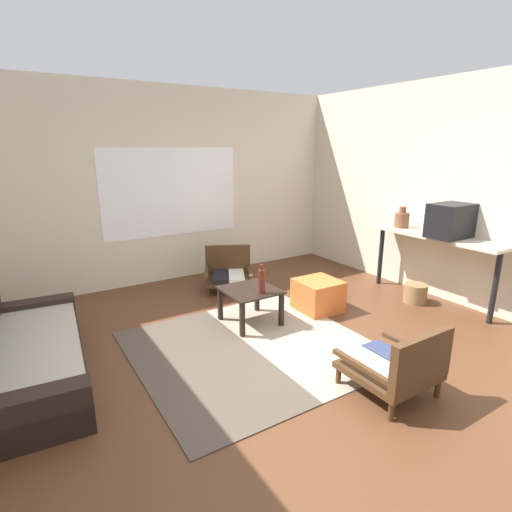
# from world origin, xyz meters

# --- Properties ---
(ground_plane) EXTENTS (7.80, 7.80, 0.00)m
(ground_plane) POSITION_xyz_m (0.00, 0.00, 0.00)
(ground_plane) COLOR #56331E
(far_wall_with_window) EXTENTS (5.60, 0.13, 2.70)m
(far_wall_with_window) POSITION_xyz_m (0.00, 3.06, 1.35)
(far_wall_with_window) COLOR beige
(far_wall_with_window) RESTS_ON ground
(side_wall_right) EXTENTS (0.12, 6.60, 2.70)m
(side_wall_right) POSITION_xyz_m (2.66, 0.30, 1.35)
(side_wall_right) COLOR beige
(side_wall_right) RESTS_ON ground
(area_rug) EXTENTS (2.17, 2.07, 0.01)m
(area_rug) POSITION_xyz_m (-0.17, 0.56, 0.01)
(area_rug) COLOR #4C4238
(area_rug) RESTS_ON ground
(couch) EXTENTS (0.97, 2.03, 0.70)m
(couch) POSITION_xyz_m (-2.07, 1.13, 0.21)
(couch) COLOR black
(couch) RESTS_ON ground
(coffee_table) EXTENTS (0.57, 0.57, 0.40)m
(coffee_table) POSITION_xyz_m (0.11, 1.06, 0.32)
(coffee_table) COLOR black
(coffee_table) RESTS_ON ground
(armchair_by_window) EXTENTS (0.81, 0.79, 0.56)m
(armchair_by_window) POSITION_xyz_m (0.45, 2.20, 0.24)
(armchair_by_window) COLOR #472D19
(armchair_by_window) RESTS_ON ground
(armchair_striped_foreground) EXTENTS (0.63, 0.63, 0.60)m
(armchair_striped_foreground) POSITION_xyz_m (0.39, -0.68, 0.27)
(armchair_striped_foreground) COLOR #472D19
(armchair_striped_foreground) RESTS_ON ground
(ottoman_orange) EXTENTS (0.49, 0.49, 0.37)m
(ottoman_orange) POSITION_xyz_m (0.99, 0.95, 0.19)
(ottoman_orange) COLOR #D1662D
(ottoman_orange) RESTS_ON ground
(console_shelf) EXTENTS (0.40, 1.69, 0.86)m
(console_shelf) POSITION_xyz_m (2.36, 0.44, 0.77)
(console_shelf) COLOR beige
(console_shelf) RESTS_ON ground
(crt_television) EXTENTS (0.51, 0.35, 0.39)m
(crt_television) POSITION_xyz_m (2.36, 0.26, 1.06)
(crt_television) COLOR black
(crt_television) RESTS_ON console_shelf
(clay_vase) EXTENTS (0.18, 0.18, 0.27)m
(clay_vase) POSITION_xyz_m (2.36, 0.93, 0.97)
(clay_vase) COLOR brown
(clay_vase) RESTS_ON console_shelf
(glass_bottle) EXTENTS (0.07, 0.07, 0.31)m
(glass_bottle) POSITION_xyz_m (0.15, 0.90, 0.53)
(glass_bottle) COLOR #5B2319
(glass_bottle) RESTS_ON coffee_table
(wicker_basket) EXTENTS (0.28, 0.28, 0.24)m
(wicker_basket) POSITION_xyz_m (2.18, 0.49, 0.12)
(wicker_basket) COLOR olive
(wicker_basket) RESTS_ON ground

